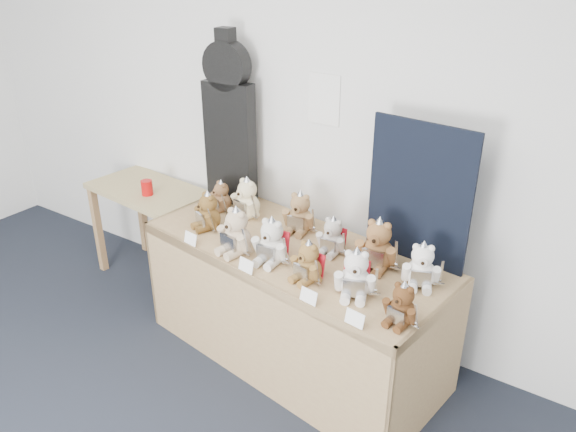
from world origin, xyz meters
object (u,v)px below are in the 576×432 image
Objects in this scene: teddy_back_end at (422,267)px; guitar_case at (229,122)px; teddy_back_centre_left at (300,214)px; teddy_back_far_left at (221,197)px; teddy_back_left at (247,200)px; teddy_front_far_left at (208,213)px; side_table at (149,204)px; teddy_front_left at (236,233)px; teddy_front_far_right at (356,275)px; teddy_front_right at (308,263)px; display_table at (285,278)px; red_cup at (147,188)px; teddy_back_centre_right at (332,237)px; teddy_front_end at (402,306)px; teddy_back_right at (378,246)px; teddy_front_centre at (272,243)px.

guitar_case is at bearing 147.52° from teddy_back_end.
teddy_back_centre_left reaches higher than teddy_back_far_left.
teddy_back_centre_left is 1.05× the size of teddy_back_end.
teddy_back_left is 1.08× the size of teddy_back_end.
teddy_back_far_left is at bearing 134.41° from teddy_front_far_left.
side_table is 1.34m from teddy_back_centre_left.
teddy_front_left is at bearing 172.84° from teddy_back_end.
teddy_front_left is 0.76m from teddy_front_far_right.
teddy_front_right is 1.10× the size of teddy_back_far_left.
teddy_front_far_right is 0.98× the size of teddy_back_left.
red_cup is (-1.30, 0.18, 0.19)m from display_table.
teddy_front_far_right is at bearing -152.90° from teddy_back_end.
teddy_front_left is 0.49m from teddy_front_right.
teddy_back_centre_right is (1.61, -0.12, 0.24)m from side_table.
guitar_case is at bearing 164.13° from teddy_front_end.
teddy_back_left reaches higher than teddy_front_end.
teddy_back_right is (-0.03, 0.30, 0.01)m from teddy_front_far_right.
teddy_back_centre_left is 1.16× the size of teddy_back_centre_right.
teddy_front_right is at bearing 160.92° from teddy_front_far_right.
guitar_case is 4.53× the size of teddy_front_right.
teddy_front_far_right is 1.21× the size of teddy_front_end.
teddy_back_right is at bearing 1.85° from side_table.
teddy_back_centre_right reaches higher than teddy_back_far_left.
teddy_front_end is (1.04, -0.10, -0.03)m from teddy_front_left.
teddy_back_right reaches higher than teddy_front_end.
teddy_back_end is at bearing 24.31° from teddy_front_left.
teddy_front_centre reaches higher than side_table.
teddy_back_left reaches higher than teddy_front_right.
teddy_front_left is at bearing -147.07° from teddy_back_centre_right.
teddy_back_centre_right is at bearing -18.86° from guitar_case.
display_table is 6.79× the size of teddy_front_far_right.
teddy_back_far_left is at bearing 169.99° from teddy_back_right.
red_cup is 0.35× the size of teddy_front_left.
teddy_back_left reaches higher than teddy_back_end.
display_table is 18.02× the size of red_cup.
teddy_front_centre is (0.68, -0.51, -0.44)m from guitar_case.
teddy_front_right reaches higher than side_table.
teddy_front_end is (0.81, -0.13, -0.02)m from teddy_front_centre.
teddy_front_far_right is 1.01× the size of teddy_back_centre_left.
teddy_back_centre_left is at bearing 114.26° from display_table.
teddy_front_far_left is 0.57m from teddy_front_centre.
teddy_front_end is 0.97× the size of teddy_back_centre_right.
teddy_front_centre is at bearing -87.16° from display_table.
display_table is 0.30m from teddy_front_centre.
teddy_back_centre_right is at bearing 153.18° from teddy_front_end.
teddy_front_right is at bearing 7.11° from teddy_front_left.
teddy_back_end reaches higher than teddy_front_far_left.
red_cup is 1.59m from teddy_front_right.
teddy_front_end is 0.71m from teddy_back_centre_right.
teddy_front_far_left reaches higher than teddy_back_centre_right.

